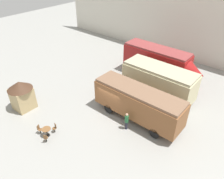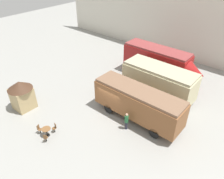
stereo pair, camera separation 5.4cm
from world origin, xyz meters
TOP-DOWN VIEW (x-y plane):
  - ground_plane at (0.00, 0.00)m, footprint 80.00×80.00m
  - backdrop_wall at (0.00, 15.57)m, footprint 44.00×0.15m
  - streamlined_locomotive at (0.32, 8.50)m, footprint 9.64×2.46m
  - passenger_coach_vintage at (2.13, 4.83)m, footprint 7.35×2.80m
  - passenger_coach_wooden at (2.45, 0.64)m, footprint 8.41×2.40m
  - cafe_table_near at (-2.07, -6.13)m, footprint 0.76×0.76m
  - cafe_chair_0 at (-1.91, -5.39)m, footprint 0.36×0.38m
  - cafe_chair_1 at (-2.78, -6.36)m, footprint 0.39×0.37m
  - cafe_chair_2 at (-1.51, -6.63)m, footprint 0.40×0.40m
  - visitor_person at (2.55, -1.13)m, footprint 0.34×0.34m
  - ticket_kiosk at (-7.00, -5.22)m, footprint 2.34×2.34m

SIDE VIEW (x-z plane):
  - ground_plane at x=0.00m, z-range 0.00..0.00m
  - cafe_chair_0 at x=-1.91m, z-range 0.07..0.94m
  - cafe_chair_1 at x=-2.78m, z-range 0.07..0.94m
  - cafe_chair_2 at x=-1.51m, z-range 0.07..0.94m
  - cafe_table_near at x=-2.07m, z-range 0.19..0.96m
  - visitor_person at x=2.55m, z-range 0.07..1.79m
  - ticket_kiosk at x=-7.00m, z-range 0.17..3.17m
  - passenger_coach_wooden at x=2.45m, z-range 0.29..3.47m
  - passenger_coach_vintage at x=2.13m, z-range 0.28..3.80m
  - streamlined_locomotive at x=0.32m, z-range 0.32..4.04m
  - backdrop_wall at x=0.00m, z-range 0.00..9.00m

